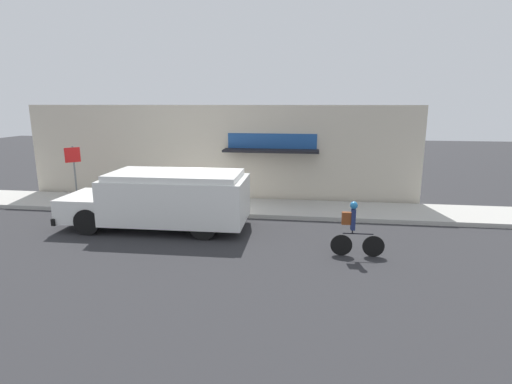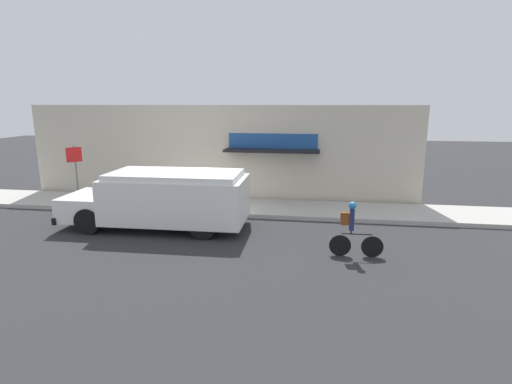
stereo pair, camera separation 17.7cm
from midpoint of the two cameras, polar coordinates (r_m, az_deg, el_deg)
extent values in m
plane|color=#2B2B2D|center=(15.81, -8.31, -3.49)|extent=(70.00, 70.00, 0.00)
cube|color=#ADAAA3|center=(17.01, -7.09, -2.01)|extent=(28.00, 2.62, 0.17)
cube|color=beige|center=(18.13, -5.98, 5.52)|extent=(17.81, 0.18, 4.26)
cube|color=#1E4C93|center=(17.53, 1.99, 7.02)|extent=(3.89, 0.05, 0.81)
cube|color=black|center=(17.14, 1.83, 5.90)|extent=(4.08, 0.90, 0.10)
cube|color=white|center=(14.22, -11.61, -0.99)|extent=(4.89, 2.47, 1.52)
cube|color=white|center=(15.62, -22.84, -1.81)|extent=(1.63, 2.22, 0.83)
cube|color=white|center=(14.05, -11.76, 2.40)|extent=(4.50, 2.27, 0.19)
cube|color=black|center=(16.08, -25.08, -2.79)|extent=(0.16, 2.34, 0.24)
cube|color=red|center=(15.98, -14.54, 0.63)|extent=(0.03, 0.44, 0.44)
cylinder|color=black|center=(16.36, -19.68, -1.95)|extent=(0.89, 0.28, 0.89)
cylinder|color=black|center=(14.61, -23.25, -3.94)|extent=(0.89, 0.28, 0.89)
cylinder|color=black|center=(15.02, -5.91, -2.53)|extent=(0.89, 0.28, 0.89)
cylinder|color=black|center=(13.09, -7.90, -4.87)|extent=(0.89, 0.28, 0.89)
cylinder|color=black|center=(12.05, 16.02, -7.47)|extent=(0.63, 0.06, 0.63)
cylinder|color=black|center=(11.93, 11.67, -7.44)|extent=(0.63, 0.06, 0.63)
cylinder|color=black|center=(11.86, 13.94, -5.81)|extent=(0.87, 0.06, 0.04)
cylinder|color=black|center=(11.82, 13.19, -5.52)|extent=(0.04, 0.04, 0.12)
cube|color=navy|center=(11.72, 13.28, -3.84)|extent=(0.12, 0.20, 0.60)
sphere|color=#2375B7|center=(11.61, 13.38, -1.86)|extent=(0.22, 0.22, 0.22)
cube|color=brown|center=(11.69, 12.36, -3.68)|extent=(0.26, 0.15, 0.36)
cylinder|color=slate|center=(18.08, -24.66, 2.08)|extent=(0.07, 0.07, 2.47)
cube|color=red|center=(17.92, -25.01, 4.83)|extent=(0.45, 0.45, 0.60)
camera|label=1|loc=(0.09, -90.34, -0.08)|focal=28.00mm
camera|label=2|loc=(0.09, 89.66, 0.08)|focal=28.00mm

